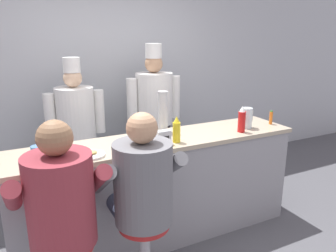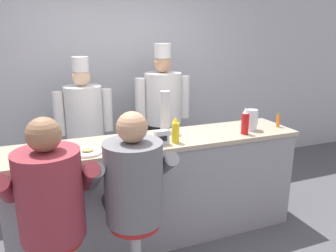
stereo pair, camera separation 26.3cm
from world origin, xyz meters
The scene contains 17 objects.
ground_plane centered at (0.00, 0.00, 0.00)m, with size 20.00×20.00×0.00m, color #4C4C51.
wall_back centered at (0.00, 1.86, 1.35)m, with size 10.00×0.06×2.70m.
diner_counter centered at (0.00, 0.29, 0.50)m, with size 2.69×0.58×0.99m.
ketchup_bottle_red centered at (0.81, 0.14, 1.11)m, with size 0.07×0.07×0.26m.
mustard_bottle_yellow centered at (0.10, 0.14, 1.10)m, with size 0.07×0.07×0.23m.
hot_sauce_bottle_orange centered at (1.26, 0.22, 1.06)m, with size 0.03×0.03×0.14m.
water_pitcher_clear centered at (0.94, 0.22, 1.09)m, with size 0.13×0.11×0.21m.
breakfast_plate centered at (-0.65, 0.14, 1.00)m, with size 0.22×0.22×0.04m.
cereal_bowl centered at (-0.82, 0.25, 1.02)m, with size 0.13×0.13×0.05m.
coffee_mug_blue centered at (-1.02, 0.28, 1.04)m, with size 0.14×0.09×0.10m.
coffee_mug_white centered at (-0.36, 0.21, 1.03)m, with size 0.13×0.08×0.08m.
cup_stack_steel centered at (0.13, 0.48, 1.19)m, with size 0.10×0.10×0.40m.
napkin_dispenser_chrome centered at (-0.03, 0.13, 1.05)m, with size 0.12×0.07×0.13m.
diner_seated_maroon centered at (-0.96, -0.28, 0.86)m, with size 0.64×0.63×1.42m.
diner_seated_grey centered at (-0.41, -0.28, 0.86)m, with size 0.63×0.62×1.41m.
cook_in_whites_near centered at (-0.53, 1.34, 0.92)m, with size 0.65×0.42×1.67m.
cook_in_whites_far centered at (0.43, 1.35, 0.99)m, with size 0.70×0.45×1.80m.
Camera 2 is at (-0.95, -2.36, 1.91)m, focal length 35.00 mm.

